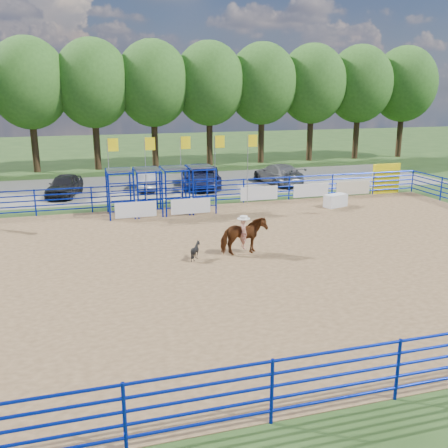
{
  "coord_description": "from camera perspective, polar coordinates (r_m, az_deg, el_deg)",
  "views": [
    {
      "loc": [
        -6.45,
        -18.39,
        6.8
      ],
      "look_at": [
        -0.85,
        1.0,
        1.3
      ],
      "focal_mm": 40.0,
      "sensor_mm": 36.0,
      "label": 1
    }
  ],
  "objects": [
    {
      "name": "ground",
      "position": [
        20.64,
        3.05,
        -4.01
      ],
      "size": [
        120.0,
        120.0,
        0.0
      ],
      "primitive_type": "plane",
      "color": "#324F1F",
      "rests_on": "ground"
    },
    {
      "name": "arena_dirt",
      "position": [
        20.64,
        3.05,
        -3.99
      ],
      "size": [
        30.0,
        20.0,
        0.02
      ],
      "primitive_type": "cube",
      "color": "olive",
      "rests_on": "ground"
    },
    {
      "name": "gravel_strip",
      "position": [
        36.61,
        -5.7,
        4.47
      ],
      "size": [
        40.0,
        10.0,
        0.01
      ],
      "primitive_type": "cube",
      "color": "gray",
      "rests_on": "ground"
    },
    {
      "name": "announcer_table",
      "position": [
        30.23,
        12.63,
        2.64
      ],
      "size": [
        1.53,
        1.06,
        0.74
      ],
      "primitive_type": "cube",
      "rotation": [
        0.0,
        0.0,
        0.32
      ],
      "color": "silver",
      "rests_on": "arena_dirt"
    },
    {
      "name": "horse_and_rider",
      "position": [
        20.89,
        2.25,
        -1.2
      ],
      "size": [
        1.93,
        0.95,
        2.31
      ],
      "color": "#5B2D12",
      "rests_on": "arena_dirt"
    },
    {
      "name": "calf",
      "position": [
        20.44,
        -3.28,
        -3.06
      ],
      "size": [
        0.79,
        0.73,
        0.74
      ],
      "primitive_type": "imported",
      "rotation": [
        0.0,
        0.0,
        1.81
      ],
      "color": "black",
      "rests_on": "arena_dirt"
    },
    {
      "name": "car_a",
      "position": [
        34.07,
        -17.78,
        4.23
      ],
      "size": [
        2.67,
        4.44,
        1.41
      ],
      "primitive_type": "imported",
      "rotation": [
        0.0,
        0.0,
        -0.26
      ],
      "color": "black",
      "rests_on": "gravel_strip"
    },
    {
      "name": "car_b",
      "position": [
        35.13,
        -8.85,
        4.94
      ],
      "size": [
        1.78,
        3.86,
        1.23
      ],
      "primitive_type": "imported",
      "rotation": [
        0.0,
        0.0,
        3.01
      ],
      "color": "gray",
      "rests_on": "gravel_strip"
    },
    {
      "name": "car_c",
      "position": [
        35.54,
        -2.61,
        5.5
      ],
      "size": [
        3.67,
        6.04,
        1.57
      ],
      "primitive_type": "imported",
      "rotation": [
        0.0,
        0.0,
        -0.2
      ],
      "color": "#161938",
      "rests_on": "gravel_strip"
    },
    {
      "name": "car_d",
      "position": [
        36.99,
        6.2,
        5.74
      ],
      "size": [
        2.57,
        5.25,
        1.47
      ],
      "primitive_type": "imported",
      "rotation": [
        0.0,
        0.0,
        3.24
      ],
      "color": "#59595B",
      "rests_on": "gravel_strip"
    },
    {
      "name": "perimeter_fence",
      "position": [
        20.41,
        3.08,
        -2.03
      ],
      "size": [
        30.1,
        20.1,
        1.5
      ],
      "color": "#071DA4",
      "rests_on": "ground"
    },
    {
      "name": "chute_assembly",
      "position": [
        28.16,
        -6.51,
        3.8
      ],
      "size": [
        19.32,
        2.41,
        4.2
      ],
      "color": "#071DA4",
      "rests_on": "ground"
    },
    {
      "name": "treeline",
      "position": [
        44.86,
        -8.16,
        16.04
      ],
      "size": [
        56.4,
        6.4,
        11.24
      ],
      "color": "#3F2B19",
      "rests_on": "ground"
    }
  ]
}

